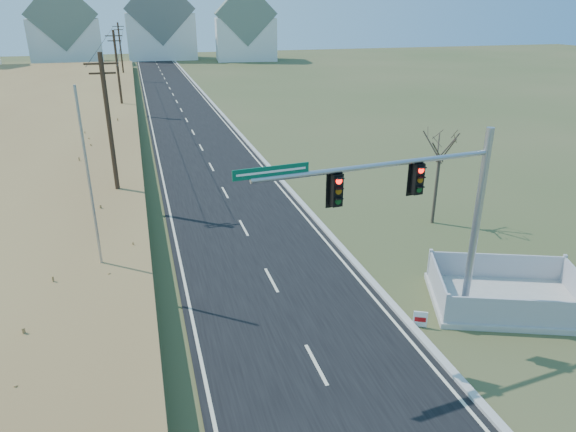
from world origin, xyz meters
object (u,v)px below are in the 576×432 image
object	(u,v)px
traffic_signal_mast	(435,215)
flagpole	(94,215)
fence_enclosure	(507,298)
bare_tree	(441,144)
open_sign	(420,319)

from	to	relation	value
traffic_signal_mast	flagpole	size ratio (longest dim) A/B	1.09
fence_enclosure	flagpole	xyz separation A→B (m)	(-15.68, 5.81, 3.15)
traffic_signal_mast	flagpole	xyz separation A→B (m)	(-11.62, 6.24, -1.13)
traffic_signal_mast	bare_tree	bearing A→B (deg)	51.59
traffic_signal_mast	open_sign	size ratio (longest dim) A/B	14.37
flagpole	fence_enclosure	bearing A→B (deg)	-20.34
traffic_signal_mast	bare_tree	xyz separation A→B (m)	(5.71, 8.84, -0.06)
fence_enclosure	bare_tree	world-z (taller)	bare_tree
bare_tree	open_sign	bearing A→B (deg)	-123.39
traffic_signal_mast	flagpole	bearing A→B (deg)	146.21
traffic_signal_mast	fence_enclosure	distance (m)	5.92
traffic_signal_mast	fence_enclosure	xyz separation A→B (m)	(4.06, 0.43, -4.28)
flagpole	bare_tree	bearing A→B (deg)	8.53
fence_enclosure	flagpole	world-z (taller)	flagpole
fence_enclosure	open_sign	world-z (taller)	fence_enclosure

